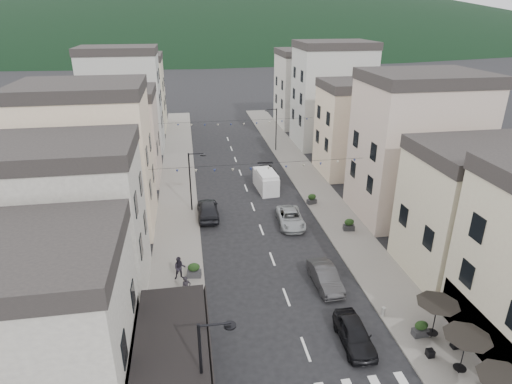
{
  "coord_description": "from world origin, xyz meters",
  "views": [
    {
      "loc": [
        -6.02,
        -12.71,
        18.3
      ],
      "look_at": [
        -0.4,
        21.59,
        3.5
      ],
      "focal_mm": 30.0,
      "sensor_mm": 36.0,
      "label": 1
    }
  ],
  "objects_px": {
    "parked_car_e": "(208,209)",
    "delivery_van": "(266,181)",
    "parked_car_c": "(290,218)",
    "parked_car_a": "(354,334)",
    "parked_car_d": "(268,175)",
    "pedestrian_a": "(186,288)",
    "pedestrian_b": "(180,268)",
    "parked_car_b": "(325,277)"
  },
  "relations": [
    {
      "from": "parked_car_a",
      "to": "parked_car_c",
      "type": "bearing_deg",
      "value": 92.07
    },
    {
      "from": "parked_car_b",
      "to": "pedestrian_a",
      "type": "bearing_deg",
      "value": 178.6
    },
    {
      "from": "parked_car_d",
      "to": "parked_car_e",
      "type": "relative_size",
      "value": 1.1
    },
    {
      "from": "parked_car_e",
      "to": "pedestrian_b",
      "type": "bearing_deg",
      "value": 75.5
    },
    {
      "from": "parked_car_d",
      "to": "pedestrian_b",
      "type": "bearing_deg",
      "value": -116.51
    },
    {
      "from": "parked_car_b",
      "to": "delivery_van",
      "type": "relative_size",
      "value": 0.9
    },
    {
      "from": "parked_car_d",
      "to": "delivery_van",
      "type": "height_order",
      "value": "delivery_van"
    },
    {
      "from": "parked_car_c",
      "to": "pedestrian_b",
      "type": "xyz_separation_m",
      "value": [
        -10.05,
        -7.28,
        0.34
      ]
    },
    {
      "from": "parked_car_c",
      "to": "parked_car_e",
      "type": "xyz_separation_m",
      "value": [
        -7.42,
        2.81,
        0.16
      ]
    },
    {
      "from": "parked_car_c",
      "to": "pedestrian_a",
      "type": "distance_m",
      "value": 13.7
    },
    {
      "from": "delivery_van",
      "to": "parked_car_e",
      "type": "bearing_deg",
      "value": -143.81
    },
    {
      "from": "pedestrian_a",
      "to": "pedestrian_b",
      "type": "relative_size",
      "value": 0.97
    },
    {
      "from": "parked_car_c",
      "to": "delivery_van",
      "type": "xyz_separation_m",
      "value": [
        -0.72,
        8.51,
        0.42
      ]
    },
    {
      "from": "delivery_van",
      "to": "pedestrian_a",
      "type": "height_order",
      "value": "delivery_van"
    },
    {
      "from": "parked_car_e",
      "to": "delivery_van",
      "type": "distance_m",
      "value": 8.8
    },
    {
      "from": "parked_car_e",
      "to": "pedestrian_b",
      "type": "relative_size",
      "value": 2.74
    },
    {
      "from": "delivery_van",
      "to": "pedestrian_b",
      "type": "height_order",
      "value": "delivery_van"
    },
    {
      "from": "parked_car_a",
      "to": "parked_car_e",
      "type": "bearing_deg",
      "value": 113.93
    },
    {
      "from": "pedestrian_b",
      "to": "delivery_van",
      "type": "bearing_deg",
      "value": 54.55
    },
    {
      "from": "parked_car_b",
      "to": "parked_car_a",
      "type": "bearing_deg",
      "value": -92.94
    },
    {
      "from": "parked_car_a",
      "to": "parked_car_d",
      "type": "bearing_deg",
      "value": 91.93
    },
    {
      "from": "parked_car_b",
      "to": "pedestrian_a",
      "type": "relative_size",
      "value": 2.52
    },
    {
      "from": "parked_car_a",
      "to": "pedestrian_b",
      "type": "distance_m",
      "value": 13.12
    },
    {
      "from": "pedestrian_a",
      "to": "parked_car_e",
      "type": "bearing_deg",
      "value": 67.79
    },
    {
      "from": "parked_car_c",
      "to": "parked_car_e",
      "type": "relative_size",
      "value": 1.0
    },
    {
      "from": "pedestrian_a",
      "to": "pedestrian_b",
      "type": "height_order",
      "value": "pedestrian_b"
    },
    {
      "from": "parked_car_b",
      "to": "parked_car_c",
      "type": "xyz_separation_m",
      "value": [
        -0.22,
        9.67,
        -0.04
      ]
    },
    {
      "from": "parked_car_b",
      "to": "pedestrian_a",
      "type": "height_order",
      "value": "pedestrian_a"
    },
    {
      "from": "parked_car_b",
      "to": "parked_car_d",
      "type": "relative_size",
      "value": 0.81
    },
    {
      "from": "parked_car_a",
      "to": "pedestrian_b",
      "type": "xyz_separation_m",
      "value": [
        -10.17,
        8.29,
        0.3
      ]
    },
    {
      "from": "parked_car_a",
      "to": "parked_car_b",
      "type": "relative_size",
      "value": 0.96
    },
    {
      "from": "pedestrian_a",
      "to": "delivery_van",
      "type": "bearing_deg",
      "value": 51.72
    },
    {
      "from": "parked_car_d",
      "to": "parked_car_e",
      "type": "height_order",
      "value": "parked_car_e"
    },
    {
      "from": "parked_car_d",
      "to": "pedestrian_b",
      "type": "distance_m",
      "value": 20.76
    },
    {
      "from": "parked_car_a",
      "to": "parked_car_d",
      "type": "height_order",
      "value": "parked_car_d"
    },
    {
      "from": "pedestrian_b",
      "to": "parked_car_b",
      "type": "bearing_deg",
      "value": -18.0
    },
    {
      "from": "parked_car_c",
      "to": "parked_car_d",
      "type": "distance_m",
      "value": 10.9
    },
    {
      "from": "parked_car_d",
      "to": "delivery_van",
      "type": "distance_m",
      "value": 2.51
    },
    {
      "from": "parked_car_e",
      "to": "delivery_van",
      "type": "relative_size",
      "value": 1.02
    },
    {
      "from": "parked_car_a",
      "to": "parked_car_c",
      "type": "relative_size",
      "value": 0.86
    },
    {
      "from": "pedestrian_b",
      "to": "parked_car_a",
      "type": "bearing_deg",
      "value": -44.07
    },
    {
      "from": "parked_car_a",
      "to": "parked_car_b",
      "type": "bearing_deg",
      "value": 90.63
    }
  ]
}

